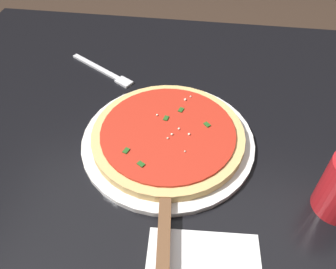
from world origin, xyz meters
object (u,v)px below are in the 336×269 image
(serving_plate, at_px, (168,140))
(pizza, at_px, (168,135))
(fork, at_px, (105,71))
(pizza_server, at_px, (165,212))

(serving_plate, bearing_deg, pizza, -118.37)
(pizza, xyz_separation_m, fork, (0.18, -0.20, -0.02))
(pizza, distance_m, fork, 0.26)
(pizza_server, relative_size, fork, 1.33)
(serving_plate, height_order, pizza, pizza)
(serving_plate, bearing_deg, pizza_server, 96.38)
(serving_plate, distance_m, pizza, 0.01)
(pizza, height_order, fork, pizza)
(pizza, bearing_deg, serving_plate, 61.63)
(serving_plate, xyz_separation_m, pizza_server, (-0.02, 0.15, 0.01))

